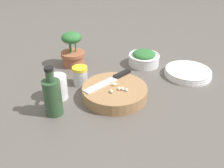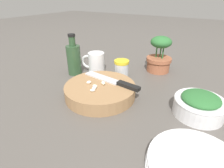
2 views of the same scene
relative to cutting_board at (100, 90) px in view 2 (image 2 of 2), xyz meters
name	(u,v)px [view 2 (image 2 of 2)]	position (x,y,z in m)	size (l,w,h in m)	color
ground_plane	(118,94)	(0.05, 0.04, -0.02)	(5.00, 5.00, 0.00)	#56514C
cutting_board	(100,90)	(0.00, 0.00, 0.00)	(0.25, 0.25, 0.05)	#9E754C
chef_knife	(114,81)	(0.03, 0.04, 0.03)	(0.24, 0.06, 0.01)	black
garlic_cloves	(96,85)	(0.00, -0.02, 0.03)	(0.07, 0.08, 0.01)	white
herb_bowl	(199,105)	(0.32, 0.07, 0.01)	(0.15, 0.15, 0.07)	white
spice_jar	(121,69)	(-0.01, 0.18, 0.02)	(0.06, 0.06, 0.08)	silver
coffee_mug	(96,63)	(-0.14, 0.17, 0.02)	(0.11, 0.07, 0.09)	white
plate_stack	(196,168)	(0.35, -0.15, -0.01)	(0.21, 0.21, 0.03)	white
oil_bottle	(74,59)	(-0.21, 0.10, 0.05)	(0.06, 0.06, 0.18)	#2D4C2D
potted_herb	(159,56)	(0.10, 0.34, 0.05)	(0.12, 0.12, 0.17)	#A35B3D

